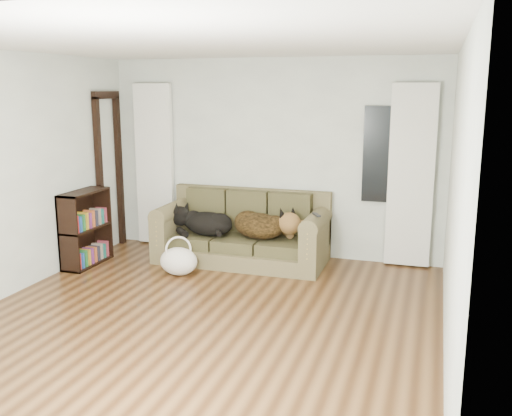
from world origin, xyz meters
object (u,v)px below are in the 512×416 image
(tote_bag, at_px, (179,262))
(bookshelf, at_px, (86,226))
(sofa, at_px, (241,228))
(dog_shepherd, at_px, (262,227))
(dog_black_lab, at_px, (205,224))

(tote_bag, bearing_deg, bookshelf, 178.78)
(sofa, xyz_separation_m, bookshelf, (-1.84, -0.72, 0.05))
(dog_shepherd, bearing_deg, sofa, 24.69)
(dog_shepherd, bearing_deg, tote_bag, 71.51)
(sofa, relative_size, dog_shepherd, 2.78)
(sofa, height_order, bookshelf, bookshelf)
(sofa, distance_m, bookshelf, 1.97)
(dog_black_lab, relative_size, tote_bag, 1.54)
(sofa, bearing_deg, dog_shepherd, -6.42)
(dog_black_lab, relative_size, bookshelf, 0.75)
(dog_black_lab, xyz_separation_m, tote_bag, (-0.07, -0.66, -0.32))
(dog_black_lab, height_order, bookshelf, bookshelf)
(dog_shepherd, xyz_separation_m, tote_bag, (-0.83, -0.71, -0.33))
(sofa, xyz_separation_m, tote_bag, (-0.54, -0.74, -0.29))
(dog_black_lab, xyz_separation_m, dog_shepherd, (0.76, 0.05, 0.01))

